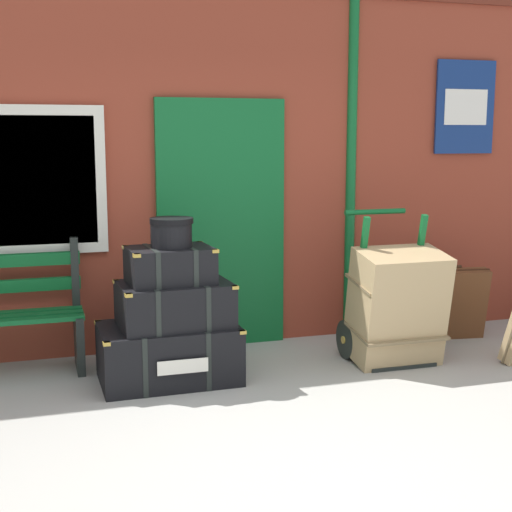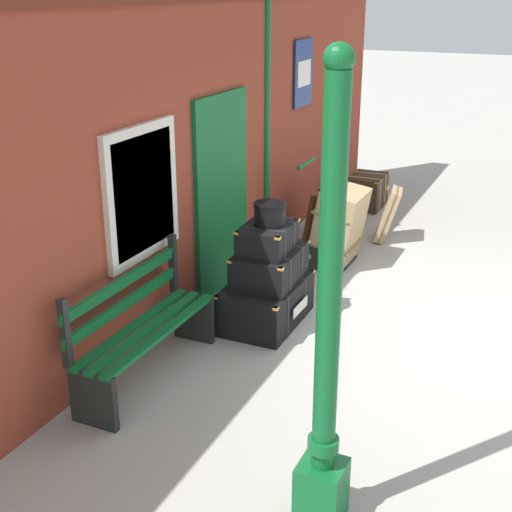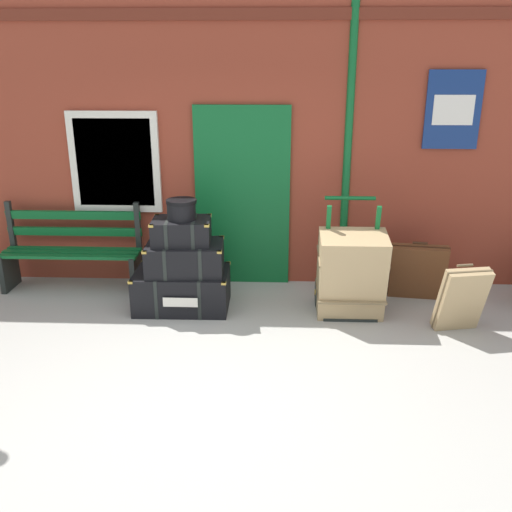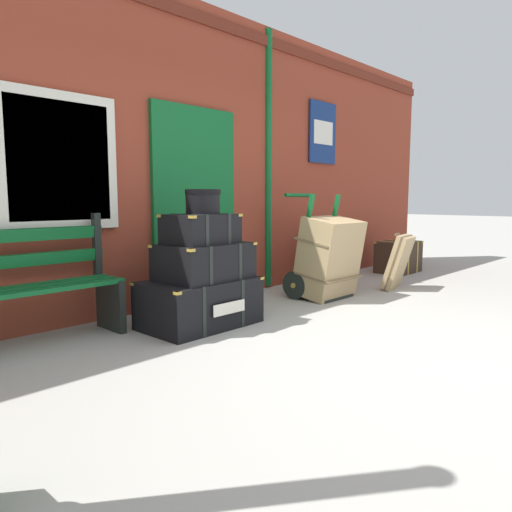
{
  "view_description": "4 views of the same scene",
  "coord_description": "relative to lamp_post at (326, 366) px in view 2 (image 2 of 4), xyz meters",
  "views": [
    {
      "loc": [
        -1.38,
        -3.51,
        1.81
      ],
      "look_at": [
        0.27,
        1.86,
        0.87
      ],
      "focal_mm": 51.17,
      "sensor_mm": 36.0,
      "label": 1
    },
    {
      "loc": [
        -6.17,
        -0.87,
        3.11
      ],
      "look_at": [
        -0.16,
        1.89,
        0.54
      ],
      "focal_mm": 49.27,
      "sensor_mm": 36.0,
      "label": 2
    },
    {
      "loc": [
        0.56,
        -3.87,
        2.55
      ],
      "look_at": [
        0.32,
        1.89,
        0.52
      ],
      "focal_mm": 38.85,
      "sensor_mm": 36.0,
      "label": 3
    },
    {
      "loc": [
        -3.18,
        -1.61,
        1.14
      ],
      "look_at": [
        0.25,
        1.63,
        0.57
      ],
      "focal_mm": 33.64,
      "sensor_mm": 36.0,
      "label": 4
    }
  ],
  "objects": [
    {
      "name": "steamer_trunk_top",
      "position": [
        2.38,
        1.41,
        -0.21
      ],
      "size": [
        0.64,
        0.49,
        0.27
      ],
      "color": "black",
      "rests_on": "steamer_trunk_middle"
    },
    {
      "name": "brick_facade",
      "position": [
        2.82,
        2.37,
        0.52
      ],
      "size": [
        10.4,
        0.35,
        3.2
      ],
      "color": "brown",
      "rests_on": "ground"
    },
    {
      "name": "steamer_trunk_middle",
      "position": [
        2.4,
        1.4,
        -0.5
      ],
      "size": [
        0.84,
        0.59,
        0.33
      ],
      "color": "black",
      "rests_on": "steamer_trunk_base"
    },
    {
      "name": "corner_trunk",
      "position": [
        6.5,
        1.61,
        -0.84
      ],
      "size": [
        0.7,
        0.5,
        0.49
      ],
      "color": "#332319",
      "rests_on": "ground"
    },
    {
      "name": "suitcase_umber",
      "position": [
        5.19,
        0.95,
        -0.73
      ],
      "size": [
        0.5,
        0.39,
        0.71
      ],
      "color": "tan",
      "rests_on": "ground"
    },
    {
      "name": "round_hatbox",
      "position": [
        2.39,
        1.4,
        0.04
      ],
      "size": [
        0.31,
        0.31,
        0.22
      ],
      "color": "black",
      "rests_on": "steamer_trunk_top"
    },
    {
      "name": "porters_trolley",
      "position": [
        4.15,
        1.45,
        -0.81
      ],
      "size": [
        0.71,
        0.61,
        1.2
      ],
      "color": "black",
      "rests_on": "ground"
    },
    {
      "name": "lamp_post",
      "position": [
        0.0,
        0.0,
        0.0
      ],
      "size": [
        0.28,
        0.28,
        2.86
      ],
      "color": "#0F5B28",
      "rests_on": "ground"
    },
    {
      "name": "ground_plane",
      "position": [
        2.83,
        -0.22,
        -1.08
      ],
      "size": [
        60.0,
        60.0,
        0.0
      ],
      "primitive_type": "plane",
      "color": "#A3A099"
    },
    {
      "name": "steamer_trunk_base",
      "position": [
        2.35,
        1.42,
        -0.87
      ],
      "size": [
        1.02,
        0.68,
        0.43
      ],
      "color": "black",
      "rests_on": "ground"
    },
    {
      "name": "platform_bench",
      "position": [
        0.98,
        1.94,
        -0.63
      ],
      "size": [
        1.6,
        0.43,
        1.01
      ],
      "color": "#0F5B28",
      "rests_on": "ground"
    },
    {
      "name": "large_brown_trunk",
      "position": [
        4.15,
        1.28,
        -0.61
      ],
      "size": [
        0.7,
        0.58,
        0.94
      ],
      "color": "tan",
      "rests_on": "ground"
    },
    {
      "name": "suitcase_tan",
      "position": [
        4.96,
        1.77,
        -0.75
      ],
      "size": [
        0.64,
        0.33,
        0.67
      ],
      "color": "brown",
      "rests_on": "ground"
    }
  ]
}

